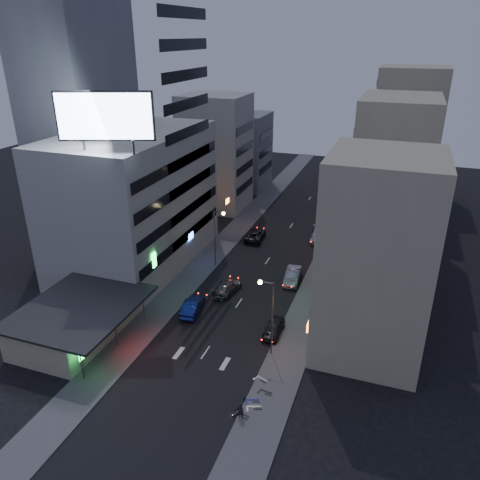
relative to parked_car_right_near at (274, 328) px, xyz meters
The scene contains 29 objects.
ground 10.90m from the parked_car_right_near, 120.98° to the right, with size 180.00×180.00×0.00m, color black.
sidewalk_left 24.75m from the parked_car_right_near, 123.34° to the left, with size 4.00×120.00×0.12m, color #4C4C4F.
sidewalk_right 20.82m from the parked_car_right_near, 83.38° to the left, with size 4.00×120.00×0.12m, color #4C4C4F.
food_court 20.87m from the parked_car_right_near, 159.40° to the right, with size 11.00×13.00×3.88m.
white_building 26.33m from the parked_car_right_near, 154.72° to the left, with size 14.00×24.00×18.00m, color #A4A49F.
grey_tower 38.08m from the parked_car_right_near, 156.60° to the left, with size 10.00×14.00×34.00m, color gray.
shophouse_near 13.26m from the parked_car_right_near, ahead, with size 10.00×11.00×20.00m, color #B7B18F.
shophouse_mid 17.65m from the parked_car_right_near, 52.00° to the left, with size 11.00×12.00×16.00m, color gray.
shophouse_far 29.21m from the parked_car_right_near, 69.89° to the left, with size 10.00×14.00×22.00m, color #B7B18F.
far_left_a 42.47m from the parked_car_right_near, 120.60° to the left, with size 11.00×10.00×20.00m, color #A4A49F.
far_left_b 53.68m from the parked_car_right_near, 113.93° to the left, with size 12.00×10.00×15.00m, color gray.
far_right_a 42.67m from the parked_car_right_near, 76.32° to the left, with size 11.00×12.00×18.00m, color gray.
far_right_b 56.78m from the parked_car_right_near, 79.23° to the left, with size 12.00×12.00×24.00m, color #B7B18F.
billboard 28.01m from the parked_car_right_near, behind, with size 9.52×3.75×6.20m.
street_lamp_right_near 5.72m from the parked_car_right_near, 84.79° to the right, with size 1.60×0.44×8.02m.
street_lamp_left 17.73m from the parked_car_right_near, 132.23° to the left, with size 1.60×0.44×8.02m.
street_lamp_right_far 31.02m from the parked_car_right_near, 89.43° to the left, with size 1.60×0.44×8.02m.
parked_car_right_near is the anchor object (origin of this frame).
parked_car_right_mid 12.03m from the parked_car_right_near, 94.09° to the left, with size 1.75×5.01×1.65m, color #A8A9B1.
parked_car_left 25.24m from the parked_car_right_near, 112.27° to the left, with size 2.53×5.49×1.53m, color #25262A.
parked_car_right_far 26.11m from the parked_car_right_near, 90.69° to the left, with size 2.25×5.52×1.60m, color #93959A.
road_car_blue 9.97m from the parked_car_right_near, behind, with size 1.71×4.92×1.62m, color navy.
road_car_silver 10.20m from the parked_car_right_near, 140.09° to the left, with size 2.04×5.02×1.46m, color gray.
person 12.55m from the parked_car_right_near, 86.80° to the right, with size 0.57×0.37×1.57m, color black.
scooter_black_a 12.21m from the parked_car_right_near, 83.38° to the right, with size 1.88×0.63×1.15m, color black, non-canonical shape.
scooter_silver_a 10.77m from the parked_car_right_near, 79.62° to the right, with size 1.95×0.65×1.19m, color #94979B, non-canonical shape.
scooter_blue 10.01m from the parked_car_right_near, 81.18° to the right, with size 1.80×0.60×1.10m, color navy, non-canonical shape.
scooter_black_b 9.13m from the parked_car_right_near, 74.45° to the right, with size 1.80×0.60×1.10m, color black, non-canonical shape.
scooter_silver_b 7.58m from the parked_car_right_near, 77.75° to the right, with size 1.80×0.60×1.10m, color #B4B5BC, non-canonical shape.
Camera 1 is at (16.15, -31.03, 29.38)m, focal length 35.00 mm.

